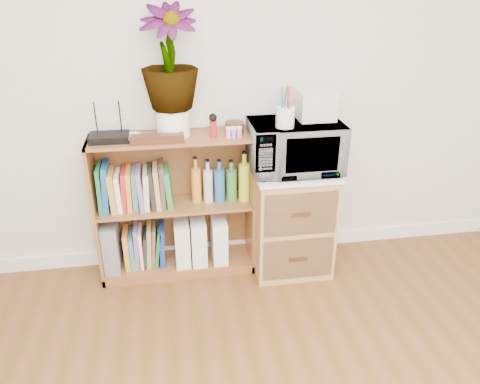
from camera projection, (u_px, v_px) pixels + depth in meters
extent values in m
cube|color=white|center=(227.00, 247.00, 3.38)|extent=(4.00, 0.02, 0.10)
cube|color=brown|center=(176.00, 207.00, 3.02)|extent=(1.00, 0.30, 0.95)
cube|color=#9E7542|center=(290.00, 220.00, 3.11)|extent=(0.50, 0.45, 0.70)
imported|color=silver|center=(295.00, 146.00, 2.88)|extent=(0.56, 0.38, 0.31)
cylinder|color=silver|center=(285.00, 117.00, 2.70)|extent=(0.11, 0.11, 0.12)
cube|color=silver|center=(316.00, 105.00, 2.83)|extent=(0.22, 0.18, 0.17)
cube|color=black|center=(109.00, 137.00, 2.73)|extent=(0.23, 0.16, 0.04)
imported|color=white|center=(130.00, 138.00, 2.74)|extent=(0.13, 0.13, 0.03)
cylinder|color=white|center=(173.00, 122.00, 2.80)|extent=(0.19, 0.19, 0.17)
imported|color=#30712D|center=(169.00, 58.00, 2.64)|extent=(0.33, 0.33, 0.59)
cube|color=#371C0F|center=(158.00, 139.00, 2.70)|extent=(0.30, 0.08, 0.05)
cylinder|color=red|center=(213.00, 129.00, 2.79)|extent=(0.04, 0.04, 0.10)
cylinder|color=#38230F|center=(234.00, 127.00, 2.86)|extent=(0.12, 0.12, 0.07)
cube|color=pink|center=(234.00, 134.00, 2.78)|extent=(0.10, 0.04, 0.05)
cube|color=slate|center=(112.00, 244.00, 3.06)|extent=(0.10, 0.27, 0.33)
cube|color=white|center=(182.00, 241.00, 3.12)|extent=(0.10, 0.24, 0.30)
cube|color=white|center=(198.00, 239.00, 3.13)|extent=(0.10, 0.25, 0.31)
cube|color=white|center=(219.00, 237.00, 3.16)|extent=(0.10, 0.25, 0.31)
cube|color=#1C6B39|center=(101.00, 187.00, 2.88)|extent=(0.03, 0.20, 0.29)
cube|color=#174F8C|center=(106.00, 186.00, 2.88)|extent=(0.05, 0.20, 0.30)
cube|color=gold|center=(113.00, 189.00, 2.90)|extent=(0.04, 0.20, 0.25)
cube|color=white|center=(119.00, 190.00, 2.91)|extent=(0.03, 0.20, 0.23)
cube|color=red|center=(124.00, 189.00, 2.91)|extent=(0.04, 0.20, 0.25)
cube|color=orange|center=(129.00, 188.00, 2.91)|extent=(0.04, 0.20, 0.26)
cube|color=teal|center=(135.00, 189.00, 2.92)|extent=(0.04, 0.20, 0.24)
cube|color=slate|center=(141.00, 187.00, 2.92)|extent=(0.04, 0.20, 0.26)
cube|color=beige|center=(146.00, 188.00, 2.93)|extent=(0.04, 0.20, 0.24)
cube|color=black|center=(152.00, 187.00, 2.93)|extent=(0.04, 0.20, 0.26)
cube|color=tan|center=(157.00, 186.00, 2.93)|extent=(0.04, 0.20, 0.26)
cube|color=#50372D|center=(162.00, 184.00, 2.94)|extent=(0.03, 0.20, 0.28)
cube|color=#238341|center=(168.00, 186.00, 2.95)|extent=(0.05, 0.20, 0.24)
cylinder|color=orange|center=(196.00, 181.00, 2.96)|extent=(0.06, 0.06, 0.30)
cylinder|color=silver|center=(208.00, 181.00, 2.98)|extent=(0.06, 0.06, 0.28)
cylinder|color=#2459A9|center=(219.00, 180.00, 2.99)|extent=(0.07, 0.07, 0.28)
cylinder|color=#2F8338|center=(231.00, 181.00, 3.00)|extent=(0.07, 0.07, 0.27)
cylinder|color=gold|center=(244.00, 176.00, 3.00)|extent=(0.07, 0.07, 0.32)
cylinder|color=silver|center=(256.00, 176.00, 3.02)|extent=(0.06, 0.06, 0.30)
cube|color=orange|center=(127.00, 248.00, 3.09)|extent=(0.03, 0.19, 0.25)
cube|color=teal|center=(133.00, 249.00, 3.10)|extent=(0.03, 0.19, 0.23)
cube|color=slate|center=(137.00, 245.00, 3.09)|extent=(0.03, 0.19, 0.29)
cube|color=beige|center=(141.00, 246.00, 3.10)|extent=(0.02, 0.19, 0.26)
cube|color=black|center=(145.00, 248.00, 3.11)|extent=(0.03, 0.19, 0.23)
cube|color=olive|center=(149.00, 244.00, 3.10)|extent=(0.05, 0.19, 0.29)
cube|color=brown|center=(154.00, 244.00, 3.11)|extent=(0.04, 0.19, 0.28)
cube|color=#1B6524|center=(158.00, 245.00, 3.12)|extent=(0.06, 0.19, 0.26)
cube|color=navy|center=(162.00, 244.00, 3.12)|extent=(0.04, 0.19, 0.27)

